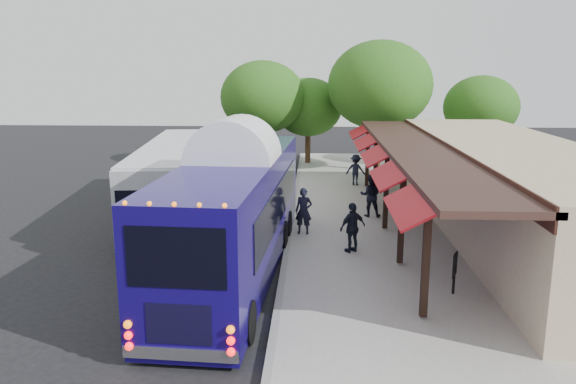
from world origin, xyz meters
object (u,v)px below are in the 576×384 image
(ped_d, at_px, (356,170))
(ped_b, at_px, (371,195))
(city_bus, at_px, (177,177))
(ped_a, at_px, (304,211))
(coach_bus, at_px, (236,208))
(ped_c, at_px, (353,228))
(sign_board, at_px, (455,267))

(ped_d, bearing_deg, ped_b, 110.62)
(city_bus, distance_m, ped_d, 10.45)
(city_bus, xyz_separation_m, ped_a, (5.56, -2.83, -0.73))
(city_bus, bearing_deg, ped_a, -32.91)
(ped_a, relative_size, ped_d, 1.06)
(ped_d, bearing_deg, ped_a, 93.29)
(city_bus, relative_size, ped_d, 7.23)
(coach_bus, xyz_separation_m, ped_c, (3.77, 1.75, -1.08))
(coach_bus, bearing_deg, sign_board, -12.34)
(coach_bus, distance_m, ped_b, 8.25)
(ped_a, xyz_separation_m, ped_c, (1.72, -2.13, -0.02))
(coach_bus, distance_m, ped_c, 4.30)
(city_bus, distance_m, ped_c, 8.84)
(city_bus, height_order, ped_d, city_bus)
(ped_d, relative_size, sign_board, 1.40)
(coach_bus, distance_m, ped_d, 14.00)
(ped_a, relative_size, ped_c, 1.02)
(coach_bus, height_order, ped_c, coach_bus)
(ped_b, height_order, sign_board, ped_b)
(city_bus, xyz_separation_m, ped_c, (7.28, -4.95, -0.74))
(ped_d, height_order, sign_board, ped_d)
(coach_bus, xyz_separation_m, sign_board, (6.38, -1.82, -1.14))
(ped_b, bearing_deg, ped_c, 82.69)
(coach_bus, xyz_separation_m, ped_a, (2.05, 3.88, -1.06))
(ped_b, xyz_separation_m, sign_board, (1.53, -8.41, -0.12))
(ped_a, xyz_separation_m, ped_b, (2.80, 2.72, 0.03))
(ped_b, bearing_deg, city_bus, 4.46)
(city_bus, xyz_separation_m, ped_b, (8.36, -0.11, -0.69))
(coach_bus, height_order, ped_b, coach_bus)
(coach_bus, relative_size, ped_b, 6.69)
(ped_c, bearing_deg, city_bus, -66.76)
(city_bus, relative_size, sign_board, 10.13)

